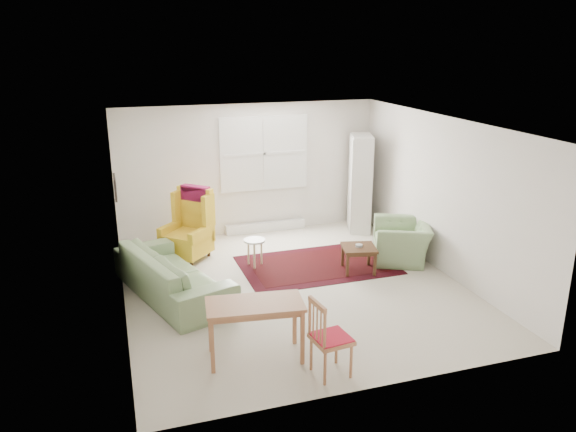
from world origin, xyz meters
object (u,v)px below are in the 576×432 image
object	(u,v)px
sofa	(172,265)
cabinet	(360,183)
desk	(255,330)
coffee_table	(358,259)
stool	(255,253)
armchair	(402,238)
desk_chair	(331,337)
wingback_chair	(186,225)

from	to	relation	value
sofa	cabinet	xyz separation A→B (m)	(3.89, 1.93, 0.47)
desk	sofa	bearing A→B (deg)	109.63
coffee_table	stool	world-z (taller)	stool
cabinet	desk	world-z (taller)	cabinet
stool	cabinet	xyz separation A→B (m)	(2.46, 1.23, 0.70)
armchair	desk_chair	distance (m)	3.75
sofa	stool	xyz separation A→B (m)	(1.43, 0.71, -0.24)
armchair	desk_chair	size ratio (longest dim) A/B	1.11
sofa	coffee_table	world-z (taller)	sofa
armchair	desk	bearing A→B (deg)	-31.46
sofa	wingback_chair	distance (m)	1.45
cabinet	desk_chair	xyz separation A→B (m)	(-2.44, -4.56, -0.48)
desk	desk_chair	world-z (taller)	desk_chair
wingback_chair	sofa	bearing A→B (deg)	-63.02
coffee_table	stool	xyz separation A→B (m)	(-1.56, 0.72, 0.02)
armchair	wingback_chair	xyz separation A→B (m)	(-3.48, 1.17, 0.21)
stool	desk	world-z (taller)	desk
armchair	desk_chair	bearing A→B (deg)	-17.57
cabinet	desk	distance (m)	5.11
stool	desk	size ratio (longest dim) A/B	0.42
desk_chair	stool	bearing A→B (deg)	-6.78
sofa	cabinet	bearing A→B (deg)	-81.76
sofa	armchair	distance (m)	3.90
coffee_table	desk_chair	bearing A→B (deg)	-120.51
wingback_chair	stool	world-z (taller)	wingback_chair
coffee_table	desk_chair	xyz separation A→B (m)	(-1.54, -2.61, 0.25)
desk	coffee_table	bearing A→B (deg)	41.78
armchair	desk	world-z (taller)	armchair
sofa	cabinet	distance (m)	4.37
cabinet	desk_chair	size ratio (longest dim) A/B	2.03
cabinet	stool	bearing A→B (deg)	-134.79
armchair	coffee_table	distance (m)	0.95
wingback_chair	cabinet	world-z (taller)	cabinet
sofa	stool	distance (m)	1.61
stool	sofa	bearing A→B (deg)	-153.75
desk	desk_chair	size ratio (longest dim) A/B	1.21
wingback_chair	cabinet	size ratio (longest dim) A/B	0.65
desk	desk_chair	distance (m)	0.94
cabinet	desk_chair	distance (m)	5.20
coffee_table	desk	size ratio (longest dim) A/B	0.47
armchair	cabinet	world-z (taller)	cabinet
wingback_chair	desk	size ratio (longest dim) A/B	1.09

